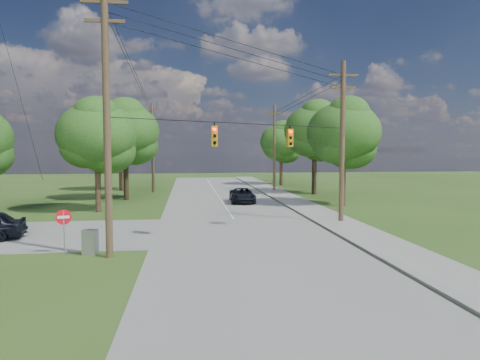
{
  "coord_description": "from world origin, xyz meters",
  "views": [
    {
      "loc": [
        -1.11,
        -18.91,
        4.76
      ],
      "look_at": [
        1.82,
        5.0,
        3.08
      ],
      "focal_mm": 32.0,
      "sensor_mm": 36.0,
      "label": 1
    }
  ],
  "objects": [
    {
      "name": "ground",
      "position": [
        0.0,
        0.0,
        0.0
      ],
      "size": [
        140.0,
        140.0,
        0.0
      ],
      "primitive_type": "plane",
      "color": "#2C4D19",
      "rests_on": "ground"
    },
    {
      "name": "pole_north_e",
      "position": [
        8.9,
        30.0,
        5.13
      ],
      "size": [
        2.0,
        0.32,
        10.0
      ],
      "color": "brown",
      "rests_on": "ground"
    },
    {
      "name": "power_lines",
      "position": [
        1.5,
        11.54,
        9.15
      ],
      "size": [
        13.93,
        29.62,
        4.93
      ],
      "color": "black",
      "rests_on": "ground"
    },
    {
      "name": "tree_e_near",
      "position": [
        12.0,
        16.0,
        6.25
      ],
      "size": [
        6.2,
        6.2,
        8.81
      ],
      "color": "#463623",
      "rests_on": "ground"
    },
    {
      "name": "do_not_enter_sign",
      "position": [
        -6.69,
        1.0,
        1.55
      ],
      "size": [
        0.68,
        0.23,
        2.1
      ],
      "rotation": [
        0.0,
        0.0,
        0.29
      ],
      "color": "gray",
      "rests_on": "ground"
    },
    {
      "name": "pole_sw",
      "position": [
        -4.6,
        0.4,
        6.23
      ],
      "size": [
        2.0,
        0.32,
        12.0
      ],
      "color": "brown",
      "rests_on": "ground"
    },
    {
      "name": "tree_w_far",
      "position": [
        -9.0,
        33.0,
        6.25
      ],
      "size": [
        6.0,
        6.0,
        8.73
      ],
      "color": "#463623",
      "rests_on": "ground"
    },
    {
      "name": "tree_w_near",
      "position": [
        -8.0,
        15.0,
        5.92
      ],
      "size": [
        6.0,
        6.0,
        8.4
      ],
      "color": "#463623",
      "rests_on": "ground"
    },
    {
      "name": "pole_ne",
      "position": [
        8.9,
        8.0,
        5.47
      ],
      "size": [
        2.0,
        0.32,
        10.5
      ],
      "color": "brown",
      "rests_on": "ground"
    },
    {
      "name": "tree_w_mid",
      "position": [
        -7.0,
        23.0,
        6.58
      ],
      "size": [
        6.4,
        6.4,
        9.22
      ],
      "color": "#463623",
      "rests_on": "ground"
    },
    {
      "name": "sidewalk_east",
      "position": [
        8.7,
        5.0,
        0.06
      ],
      "size": [
        2.6,
        100.0,
        0.12
      ],
      "primitive_type": "cube",
      "color": "gray",
      "rests_on": "ground"
    },
    {
      "name": "tree_e_far",
      "position": [
        11.5,
        38.0,
        5.92
      ],
      "size": [
        5.8,
        5.8,
        8.32
      ],
      "color": "#463623",
      "rests_on": "ground"
    },
    {
      "name": "main_road",
      "position": [
        2.0,
        5.0,
        0.01
      ],
      "size": [
        10.0,
        100.0,
        0.03
      ],
      "primitive_type": "cube",
      "color": "gray",
      "rests_on": "ground"
    },
    {
      "name": "car_main_north",
      "position": [
        3.77,
        19.26,
        0.67
      ],
      "size": [
        2.32,
        4.71,
        1.29
      ],
      "primitive_type": "imported",
      "rotation": [
        0.0,
        0.0,
        -0.04
      ],
      "color": "black",
      "rests_on": "main_road"
    },
    {
      "name": "pole_north_w",
      "position": [
        -5.0,
        30.0,
        5.13
      ],
      "size": [
        2.0,
        0.32,
        10.0
      ],
      "color": "brown",
      "rests_on": "ground"
    },
    {
      "name": "tree_e_mid",
      "position": [
        12.5,
        26.0,
        6.91
      ],
      "size": [
        6.6,
        6.6,
        9.64
      ],
      "color": "#463623",
      "rests_on": "ground"
    },
    {
      "name": "control_cabinet",
      "position": [
        -5.56,
        1.0,
        0.57
      ],
      "size": [
        0.71,
        0.57,
        1.15
      ],
      "primitive_type": "cube",
      "rotation": [
        0.0,
        0.0,
        -0.19
      ],
      "color": "gray",
      "rests_on": "ground"
    },
    {
      "name": "traffic_signals",
      "position": [
        2.55,
        4.43,
        5.5
      ],
      "size": [
        4.91,
        3.27,
        1.05
      ],
      "color": "#CA910B",
      "rests_on": "ground"
    }
  ]
}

